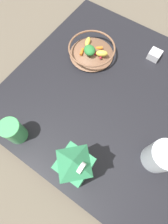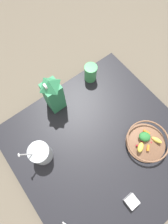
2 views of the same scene
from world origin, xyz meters
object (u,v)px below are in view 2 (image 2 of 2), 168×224
at_px(fruit_bowl, 147,141).
at_px(drinking_cup, 91,73).
at_px(yogurt_tub, 41,153).
at_px(milk_carton, 53,94).
at_px(spice_jar, 131,201).

xyz_separation_m(fruit_bowl, drinking_cup, (-0.56, 0.02, 0.03)).
bearing_deg(fruit_bowl, yogurt_tub, -120.49).
bearing_deg(drinking_cup, milk_carton, -84.90).
bearing_deg(yogurt_tub, spice_jar, 26.24).
xyz_separation_m(milk_carton, spice_jar, (0.71, -0.00, -0.13)).
height_order(milk_carton, yogurt_tub, milk_carton).
bearing_deg(spice_jar, fruit_bowl, 122.07).
bearing_deg(spice_jar, yogurt_tub, -153.76).
relative_size(yogurt_tub, spice_jar, 3.74).
bearing_deg(milk_carton, fruit_bowl, 27.87).
bearing_deg(drinking_cup, fruit_bowl, -1.96).
relative_size(fruit_bowl, yogurt_tub, 1.10).
relative_size(milk_carton, drinking_cup, 2.33).
distance_m(milk_carton, drinking_cup, 0.31).
height_order(milk_carton, spice_jar, milk_carton).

